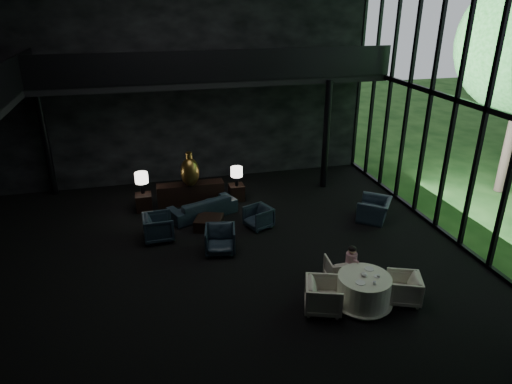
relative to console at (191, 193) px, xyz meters
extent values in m
cube|color=black|center=(0.26, -3.70, -0.37)|extent=(14.00, 12.00, 0.02)
cube|color=black|center=(0.26, 2.30, 3.63)|extent=(14.00, 0.04, 8.00)
cube|color=black|center=(0.26, -9.70, 3.63)|extent=(14.00, 0.04, 8.00)
cube|color=black|center=(1.26, 1.30, 3.63)|extent=(12.00, 2.00, 0.25)
cube|color=black|center=(1.26, 0.30, 4.23)|extent=(12.00, 0.06, 1.00)
cylinder|color=black|center=(-4.74, 2.00, 1.63)|extent=(0.24, 0.24, 4.00)
cylinder|color=black|center=(5.06, 0.30, 1.63)|extent=(0.24, 0.24, 4.00)
cube|color=black|center=(0.00, 0.00, 0.00)|extent=(2.30, 0.52, 0.73)
ellipsoid|color=olive|center=(0.00, -0.19, 0.86)|extent=(0.64, 0.64, 0.99)
cylinder|color=olive|center=(0.00, -0.19, 1.45)|extent=(0.22, 0.22, 0.20)
cube|color=black|center=(-1.60, -0.22, -0.08)|extent=(0.53, 0.53, 0.58)
cylinder|color=black|center=(-1.60, -0.11, 0.41)|extent=(0.13, 0.13, 0.38)
cylinder|color=white|center=(-1.60, -0.11, 0.77)|extent=(0.44, 0.44, 0.35)
cube|color=black|center=(1.60, -0.13, -0.08)|extent=(0.52, 0.52, 0.57)
cylinder|color=black|center=(1.60, -0.21, 0.38)|extent=(0.12, 0.12, 0.36)
cylinder|color=white|center=(1.60, -0.21, 0.73)|extent=(0.41, 0.41, 0.33)
imported|color=black|center=(0.26, -1.13, 0.10)|extent=(2.46, 1.49, 0.93)
imported|color=black|center=(-1.22, -2.39, 0.12)|extent=(0.92, 0.98, 0.97)
imported|color=black|center=(1.83, -2.35, 0.00)|extent=(0.89, 0.91, 0.73)
imported|color=#182335|center=(0.42, -3.56, 0.10)|extent=(1.05, 1.00, 0.94)
imported|color=black|center=(5.58, -2.74, 0.12)|extent=(1.24, 1.32, 0.97)
cube|color=black|center=(0.32, -2.04, -0.19)|extent=(1.04, 1.04, 0.36)
cylinder|color=white|center=(3.23, -6.71, 0.01)|extent=(1.23, 1.23, 0.75)
cone|color=white|center=(3.23, -6.71, -0.32)|extent=(1.39, 1.39, 0.10)
imported|color=#BAB39C|center=(3.12, -5.65, -0.05)|extent=(0.65, 0.61, 0.63)
imported|color=#AFA892|center=(4.21, -6.83, 0.01)|extent=(0.90, 0.92, 0.75)
imported|color=beige|center=(2.25, -6.69, 0.09)|extent=(1.07, 1.11, 0.91)
cylinder|color=#DAA9C2|center=(3.31, -5.83, 0.28)|extent=(0.28, 0.28, 0.40)
sphere|color=#D8A884|center=(3.31, -5.83, 0.58)|extent=(0.20, 0.20, 0.20)
ellipsoid|color=black|center=(3.31, -5.83, 0.61)|extent=(0.21, 0.21, 0.14)
cylinder|color=white|center=(3.03, -6.91, 0.39)|extent=(0.27, 0.27, 0.01)
cylinder|color=white|center=(3.48, -6.44, 0.39)|extent=(0.27, 0.27, 0.02)
cylinder|color=white|center=(3.51, -6.76, 0.39)|extent=(0.20, 0.20, 0.01)
cylinder|color=white|center=(3.53, -6.79, 0.42)|extent=(0.08, 0.08, 0.06)
ellipsoid|color=white|center=(3.23, -6.67, 0.42)|extent=(0.15, 0.15, 0.08)
cylinder|color=#99999E|center=(3.30, -7.04, 0.42)|extent=(0.07, 0.07, 0.08)
camera|label=1|loc=(-1.34, -14.66, 6.29)|focal=32.00mm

